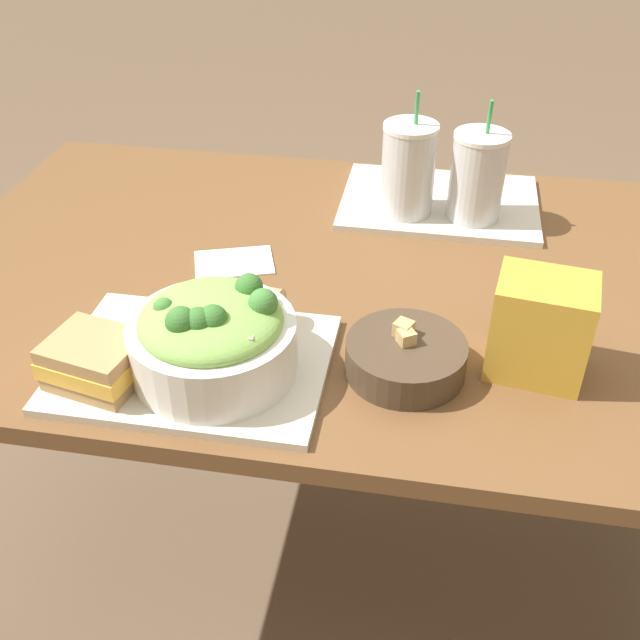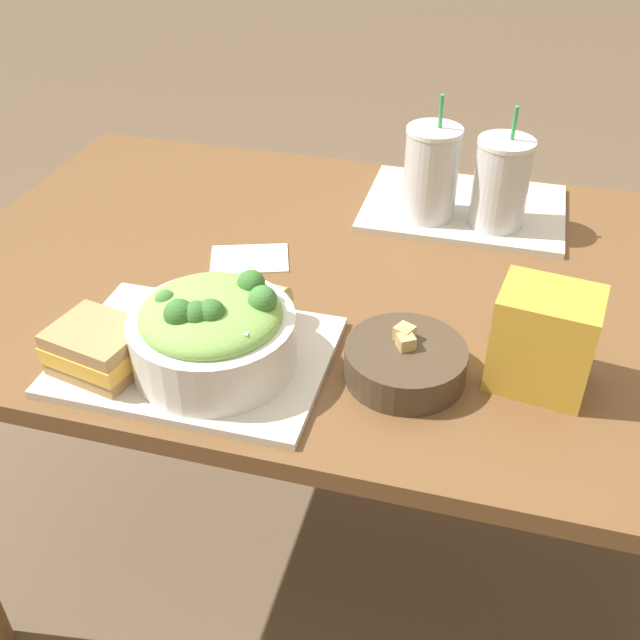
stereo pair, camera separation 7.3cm
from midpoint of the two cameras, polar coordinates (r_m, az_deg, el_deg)
name	(u,v)px [view 1 (the left image)]	position (r m, az deg, el deg)	size (l,w,h in m)	color
ground_plane	(355,562)	(1.77, 1.41, -17.97)	(12.00, 12.00, 0.00)	brown
dining_table	(365,322)	(1.29, 1.84, -0.17)	(1.48, 0.88, 0.77)	brown
tray_near	(195,363)	(1.06, -11.49, -3.28)	(0.37, 0.27, 0.01)	beige
tray_far	(439,202)	(1.46, 7.66, 8.85)	(0.37, 0.27, 0.01)	beige
salad_bowl	(213,336)	(1.00, -10.24, -1.29)	(0.22, 0.22, 0.13)	white
soup_bowl	(406,356)	(1.02, 4.51, -2.82)	(0.17, 0.17, 0.07)	#473828
sandwich_near	(96,361)	(1.04, -18.68, -3.00)	(0.14, 0.12, 0.06)	tan
baguette_near	(242,304)	(1.10, -7.87, 1.18)	(0.13, 0.08, 0.06)	tan
drink_cup_dark	(408,172)	(1.38, 5.18, 11.13)	(0.10, 0.10, 0.23)	silver
drink_cup_red	(477,179)	(1.37, 10.36, 10.49)	(0.10, 0.10, 0.22)	silver
chip_bag	(540,327)	(1.03, 14.50, -0.60)	(0.14, 0.12, 0.14)	gold
napkin_folded	(234,263)	(1.28, -8.20, 4.32)	(0.15, 0.13, 0.00)	white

